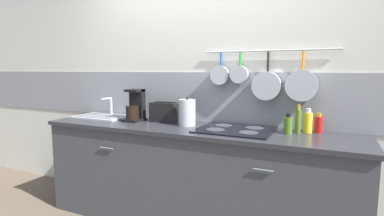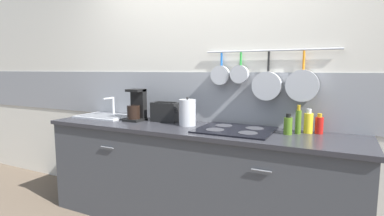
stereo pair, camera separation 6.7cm
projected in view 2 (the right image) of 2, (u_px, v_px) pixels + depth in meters
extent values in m
cube|color=silver|center=(208.00, 80.00, 2.85)|extent=(7.20, 0.06, 2.60)
cube|color=gray|center=(207.00, 97.00, 2.87)|extent=(7.20, 0.07, 0.47)
cylinder|color=#B7BABF|center=(269.00, 51.00, 2.51)|extent=(1.12, 0.02, 0.02)
cylinder|color=#1959B2|center=(222.00, 59.00, 2.71)|extent=(0.02, 0.02, 0.12)
cylinder|color=#B7BABF|center=(220.00, 75.00, 2.70)|extent=(0.17, 0.05, 0.17)
cylinder|color=green|center=(241.00, 59.00, 2.63)|extent=(0.02, 0.02, 0.11)
cylinder|color=#B7BABF|center=(240.00, 74.00, 2.62)|extent=(0.16, 0.06, 0.16)
cylinder|color=black|center=(269.00, 62.00, 2.52)|extent=(0.02, 0.02, 0.17)
cylinder|color=#B7BABF|center=(267.00, 86.00, 2.51)|extent=(0.24, 0.07, 0.24)
cylinder|color=orange|center=(304.00, 60.00, 2.40)|extent=(0.02, 0.02, 0.15)
cylinder|color=#B7BABF|center=(302.00, 86.00, 2.39)|extent=(0.26, 0.06, 0.26)
cube|color=#3F4247|center=(191.00, 179.00, 2.65)|extent=(2.75, 0.57, 0.86)
cylinder|color=slate|center=(107.00, 147.00, 2.66)|extent=(0.14, 0.01, 0.01)
cylinder|color=slate|center=(261.00, 171.00, 2.05)|extent=(0.14, 0.01, 0.01)
cube|color=#2D2D33|center=(191.00, 129.00, 2.60)|extent=(2.79, 0.61, 0.03)
cube|color=#B7BABF|center=(105.00, 116.00, 3.16)|extent=(0.56, 0.37, 0.01)
cube|color=slate|center=(105.00, 115.00, 3.16)|extent=(0.47, 0.30, 0.00)
cylinder|color=#B7BABF|center=(113.00, 106.00, 3.27)|extent=(0.03, 0.03, 0.20)
cylinder|color=#B7BABF|center=(108.00, 98.00, 3.20)|extent=(0.02, 0.15, 0.02)
cube|color=black|center=(135.00, 120.00, 2.92)|extent=(0.17, 0.19, 0.02)
cube|color=black|center=(139.00, 104.00, 2.96)|extent=(0.15, 0.07, 0.31)
cylinder|color=black|center=(134.00, 112.00, 2.89)|extent=(0.13, 0.13, 0.13)
cube|color=black|center=(136.00, 90.00, 2.90)|extent=(0.15, 0.14, 0.02)
cube|color=black|center=(166.00, 112.00, 2.87)|extent=(0.26, 0.15, 0.19)
cube|color=black|center=(164.00, 102.00, 2.84)|extent=(0.20, 0.03, 0.00)
cube|color=black|center=(167.00, 102.00, 2.88)|extent=(0.20, 0.03, 0.00)
cube|color=black|center=(154.00, 107.00, 2.93)|extent=(0.02, 0.02, 0.02)
cylinder|color=#B7BABF|center=(187.00, 113.00, 2.66)|extent=(0.15, 0.15, 0.23)
sphere|color=black|center=(187.00, 98.00, 2.65)|extent=(0.02, 0.02, 0.02)
cube|color=black|center=(235.00, 130.00, 2.46)|extent=(0.61, 0.51, 0.01)
cylinder|color=#38383D|center=(215.00, 130.00, 2.43)|extent=(0.15, 0.15, 0.00)
cylinder|color=#38383D|center=(248.00, 133.00, 2.31)|extent=(0.15, 0.15, 0.00)
cylinder|color=#38383D|center=(224.00, 125.00, 2.61)|extent=(0.15, 0.15, 0.00)
cylinder|color=#38383D|center=(255.00, 128.00, 2.49)|extent=(0.15, 0.15, 0.00)
cylinder|color=#4C721E|center=(288.00, 126.00, 2.30)|extent=(0.06, 0.06, 0.13)
cylinder|color=black|center=(288.00, 116.00, 2.29)|extent=(0.04, 0.04, 0.03)
cylinder|color=#4C721E|center=(298.00, 122.00, 2.32)|extent=(0.04, 0.04, 0.18)
cylinder|color=#B28C19|center=(299.00, 108.00, 2.31)|extent=(0.02, 0.02, 0.04)
cylinder|color=yellow|center=(308.00, 123.00, 2.35)|extent=(0.07, 0.07, 0.16)
cylinder|color=beige|center=(309.00, 111.00, 2.34)|extent=(0.04, 0.04, 0.03)
cylinder|color=red|center=(319.00, 125.00, 2.33)|extent=(0.06, 0.06, 0.13)
cylinder|color=#B28C19|center=(320.00, 115.00, 2.32)|extent=(0.03, 0.03, 0.03)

